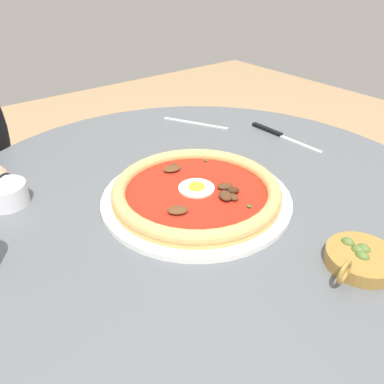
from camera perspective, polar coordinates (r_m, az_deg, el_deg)
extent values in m
cylinder|color=#565B60|center=(0.71, 1.12, -1.48)|extent=(0.95, 0.95, 0.03)
cylinder|color=#4E5257|center=(0.95, 0.88, -19.67)|extent=(0.11, 0.11, 0.68)
cylinder|color=white|center=(0.68, 0.64, -0.88)|extent=(0.33, 0.33, 0.01)
cylinder|color=tan|center=(0.68, 0.64, -0.31)|extent=(0.29, 0.29, 0.01)
torus|color=tan|center=(0.67, 0.65, 0.37)|extent=(0.29, 0.29, 0.02)
cylinder|color=#A82314|center=(0.68, 0.65, 0.05)|extent=(0.28, 0.28, 0.00)
cylinder|color=white|center=(0.68, 0.66, 0.57)|extent=(0.06, 0.06, 0.00)
ellipsoid|color=yellow|center=(0.68, 0.66, 0.72)|extent=(0.03, 0.03, 0.02)
ellipsoid|color=#4C2D19|center=(0.68, 4.88, 0.84)|extent=(0.03, 0.03, 0.01)
ellipsoid|color=#4C2D19|center=(0.74, -2.43, 3.77)|extent=(0.03, 0.03, 0.01)
ellipsoid|color=#3D2314|center=(0.67, 6.13, 0.23)|extent=(0.02, 0.02, 0.01)
ellipsoid|color=#4C2D19|center=(0.65, 6.08, -0.73)|extent=(0.02, 0.02, 0.01)
ellipsoid|color=brown|center=(0.74, -2.97, 3.44)|extent=(0.03, 0.04, 0.01)
ellipsoid|color=#4C2D19|center=(0.65, 4.93, -0.53)|extent=(0.04, 0.03, 0.01)
ellipsoid|color=brown|center=(0.62, -2.14, -2.67)|extent=(0.04, 0.04, 0.01)
ellipsoid|color=#2D6B28|center=(0.77, 1.94, 4.70)|extent=(0.01, 0.01, 0.00)
ellipsoid|color=#2D6B28|center=(0.64, 8.37, -2.07)|extent=(0.01, 0.01, 0.00)
ellipsoid|color=#2D6B28|center=(0.58, -3.54, -5.71)|extent=(0.01, 0.01, 0.00)
cube|color=silver|center=(0.92, 15.65, 6.82)|extent=(0.11, 0.01, 0.00)
cube|color=black|center=(0.98, 10.96, 9.03)|extent=(0.09, 0.01, 0.01)
cylinder|color=white|center=(0.74, -25.65, -0.31)|extent=(0.07, 0.07, 0.04)
cylinder|color=olive|center=(0.74, -25.82, 0.31)|extent=(0.06, 0.06, 0.01)
cylinder|color=olive|center=(0.60, 23.60, -8.97)|extent=(0.10, 0.10, 0.02)
torus|color=olive|center=(0.54, 21.67, -10.72)|extent=(0.01, 0.03, 0.03)
ellipsoid|color=#516B2D|center=(0.60, 21.89, -6.95)|extent=(0.02, 0.02, 0.02)
ellipsoid|color=#516B2D|center=(0.60, 23.87, -7.71)|extent=(0.02, 0.02, 0.02)
ellipsoid|color=#516B2D|center=(0.59, 23.19, -7.97)|extent=(0.02, 0.02, 0.02)
ellipsoid|color=#516B2D|center=(0.59, 23.71, -8.70)|extent=(0.02, 0.02, 0.02)
cube|color=#BCBCC1|center=(1.00, 0.48, 10.06)|extent=(0.16, 0.09, 0.00)
cylinder|color=#8E6B4C|center=(1.37, -17.25, -10.25)|extent=(0.02, 0.02, 0.44)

